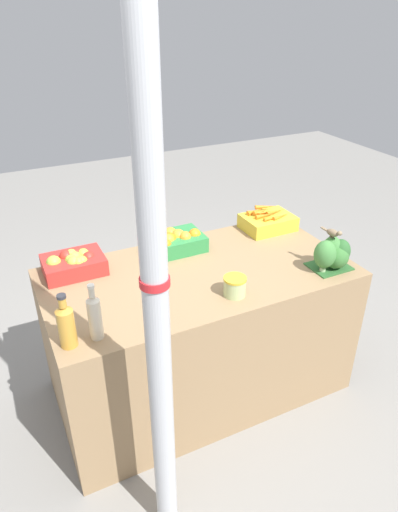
% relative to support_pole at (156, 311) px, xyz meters
% --- Properties ---
extents(ground_plane, '(10.00, 10.00, 0.00)m').
position_rel_support_pole_xyz_m(ground_plane, '(0.52, 0.73, -1.21)').
color(ground_plane, gray).
extents(market_table, '(1.70, 0.88, 0.84)m').
position_rel_support_pole_xyz_m(market_table, '(0.52, 0.73, -0.79)').
color(market_table, '#937551').
rests_on(market_table, ground_plane).
extents(support_pole, '(0.11, 0.11, 2.43)m').
position_rel_support_pole_xyz_m(support_pole, '(0.00, 0.00, 0.00)').
color(support_pole, '#B7BABF').
rests_on(support_pole, ground_plane).
extents(apple_crate, '(0.33, 0.24, 0.13)m').
position_rel_support_pole_xyz_m(apple_crate, '(-0.10, 1.03, -0.31)').
color(apple_crate, red).
rests_on(apple_crate, market_table).
extents(orange_crate, '(0.33, 0.24, 0.13)m').
position_rel_support_pole_xyz_m(orange_crate, '(0.51, 1.02, -0.31)').
color(orange_crate, '#2D8442').
rests_on(orange_crate, market_table).
extents(carrot_crate, '(0.33, 0.24, 0.13)m').
position_rel_support_pole_xyz_m(carrot_crate, '(1.17, 1.03, -0.32)').
color(carrot_crate, gold).
rests_on(carrot_crate, market_table).
extents(broccoli_pile, '(0.24, 0.19, 0.19)m').
position_rel_support_pole_xyz_m(broccoli_pile, '(1.20, 0.43, -0.28)').
color(broccoli_pile, '#2D602D').
rests_on(broccoli_pile, market_table).
extents(juice_bottle_amber, '(0.08, 0.08, 0.26)m').
position_rel_support_pole_xyz_m(juice_bottle_amber, '(-0.26, 0.42, -0.26)').
color(juice_bottle_amber, gold).
rests_on(juice_bottle_amber, market_table).
extents(juice_bottle_cloudy, '(0.06, 0.06, 0.28)m').
position_rel_support_pole_xyz_m(juice_bottle_cloudy, '(-0.14, 0.42, -0.25)').
color(juice_bottle_cloudy, beige).
rests_on(juice_bottle_cloudy, market_table).
extents(pickle_jar, '(0.12, 0.12, 0.10)m').
position_rel_support_pole_xyz_m(pickle_jar, '(0.58, 0.44, -0.32)').
color(pickle_jar, '#B2C684').
rests_on(pickle_jar, market_table).
extents(sparrow_bird, '(0.06, 0.13, 0.05)m').
position_rel_support_pole_xyz_m(sparrow_bird, '(1.19, 0.45, -0.15)').
color(sparrow_bird, '#4C3D2D').
rests_on(sparrow_bird, broccoli_pile).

